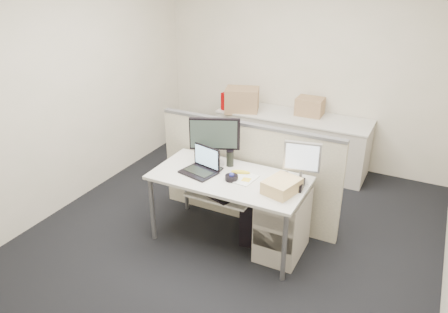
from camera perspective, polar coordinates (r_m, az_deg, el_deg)
The scene contains 27 objects.
floor at distance 4.59m, azimuth 0.63°, elevation -10.81°, with size 4.00×4.50×0.01m, color black.
wall_back at distance 5.98m, azimuth 10.51°, elevation 11.73°, with size 4.00×0.02×2.70m, color beige.
wall_front at distance 2.38m, azimuth -24.57°, elevation -11.69°, with size 4.00×0.02×2.70m, color beige.
wall_left at distance 5.12m, azimuth -20.04°, elevation 8.42°, with size 0.02×4.50×2.70m, color beige.
desk at distance 4.23m, azimuth 0.68°, elevation -3.44°, with size 1.50×0.75×0.73m.
keyboard_tray at distance 4.11m, azimuth -0.44°, elevation -5.05°, with size 0.62×0.32×0.02m, color silver.
drawer_pedestal at distance 4.27m, azimuth 7.67°, elevation -8.73°, with size 0.40×0.55×0.65m, color #AEA698.
cubicle_partition at distance 4.64m, azimuth 3.10°, elevation -2.35°, with size 2.00×0.06×1.10m, color beige.
back_counter at distance 5.99m, azimuth 8.87°, elevation 1.89°, with size 2.00×0.60×0.72m, color #AEA698.
monitor_main at distance 4.34m, azimuth -1.21°, elevation 1.95°, with size 0.50×0.19×0.50m, color black.
monitor_small at distance 4.05m, azimuth 10.11°, elevation -0.92°, with size 0.34×0.17×0.41m, color #B7B7BC.
laptop at distance 4.22m, azimuth -3.39°, elevation -0.69°, with size 0.33×0.25×0.25m, color black.
trackball at distance 4.13m, azimuth 1.00°, elevation -2.79°, with size 0.13×0.13×0.05m, color black.
desk_phone at distance 4.06m, azimuth 8.82°, elevation -3.50°, with size 0.22×0.18×0.07m, color black.
paper_stack at distance 4.16m, azimuth 2.66°, elevation -2.91°, with size 0.20×0.25×0.01m, color silver.
sticky_pad at distance 4.13m, azimuth 2.92°, elevation -3.10°, with size 0.08×0.08×0.01m, color yellow.
travel_mug at distance 4.38m, azimuth 0.79°, elevation -0.28°, with size 0.07×0.07×0.16m, color black.
banana at distance 4.24m, azimuth 2.17°, elevation -2.05°, with size 0.19×0.05×0.04m, color yellow.
cellphone at distance 4.32m, azimuth -0.65°, elevation -1.74°, with size 0.05×0.10×0.01m, color black.
manila_folders at distance 3.95m, azimuth 7.55°, elevation -3.84°, with size 0.25×0.32×0.12m, color #DBC279.
keyboard at distance 4.09m, azimuth -1.32°, elevation -4.87°, with size 0.41×0.15×0.02m, color black.
pc_tower_desk at distance 4.54m, azimuth 4.06°, elevation -7.75°, with size 0.20×0.49×0.46m, color black.
pc_tower_spare_dark at distance 6.67m, azimuth -2.80°, elevation 3.18°, with size 0.17×0.44×0.41m, color black.
pc_tower_spare_silver at distance 6.50m, azimuth -3.52°, elevation 2.84°, with size 0.20×0.50×0.47m, color #B7B7BC.
cardboard_box_left at distance 5.94m, azimuth 2.37°, elevation 7.37°, with size 0.44×0.33×0.33m, color #A0845E.
cardboard_box_right at distance 5.88m, azimuth 11.14°, elevation 6.34°, with size 0.35×0.27×0.25m, color #A0845E.
red_binder at distance 6.05m, azimuth 0.71°, elevation 7.36°, with size 0.06×0.27×0.26m, color #920002.
Camera 1 is at (1.64, -3.34, 2.68)m, focal length 35.00 mm.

